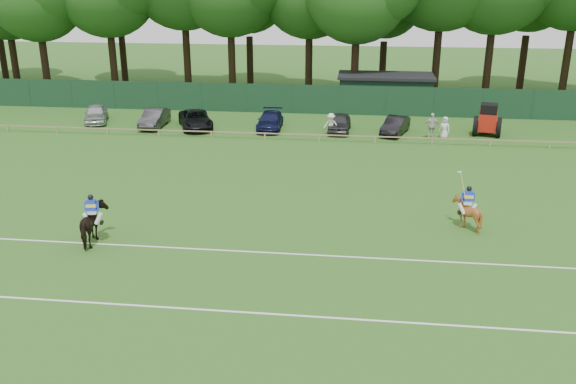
# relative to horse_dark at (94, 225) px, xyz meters

# --- Properties ---
(ground) EXTENTS (160.00, 160.00, 0.00)m
(ground) POSITION_rel_horse_dark_xyz_m (7.76, 0.94, -0.90)
(ground) COLOR #1E4C14
(ground) RESTS_ON ground
(horse_dark) EXTENTS (1.33, 2.28, 1.81)m
(horse_dark) POSITION_rel_horse_dark_xyz_m (0.00, 0.00, 0.00)
(horse_dark) COLOR black
(horse_dark) RESTS_ON ground
(horse_chestnut) EXTENTS (1.26, 1.42, 1.56)m
(horse_chestnut) POSITION_rel_horse_dark_xyz_m (16.79, 3.70, -0.12)
(horse_chestnut) COLOR brown
(horse_chestnut) RESTS_ON ground
(sedan_silver) EXTENTS (2.98, 4.54, 1.44)m
(sedan_silver) POSITION_rel_horse_dark_xyz_m (-9.71, 22.68, -0.19)
(sedan_silver) COLOR #B1B4B6
(sedan_silver) RESTS_ON ground
(sedan_grey) EXTENTS (1.60, 4.31, 1.41)m
(sedan_grey) POSITION_rel_horse_dark_xyz_m (-4.49, 21.72, -0.20)
(sedan_grey) COLOR #2A2A2C
(sedan_grey) RESTS_ON ground
(suv_black) EXTENTS (3.96, 5.42, 1.37)m
(suv_black) POSITION_rel_horse_dark_xyz_m (-1.16, 21.69, -0.22)
(suv_black) COLOR black
(suv_black) RESTS_ON ground
(sedan_navy) EXTENTS (2.02, 4.59, 1.31)m
(sedan_navy) POSITION_rel_horse_dark_xyz_m (4.69, 22.07, -0.25)
(sedan_navy) COLOR #12153A
(sedan_navy) RESTS_ON ground
(hatch_grey) EXTENTS (1.75, 4.07, 1.37)m
(hatch_grey) POSITION_rel_horse_dark_xyz_m (10.08, 21.89, -0.22)
(hatch_grey) COLOR #323234
(hatch_grey) RESTS_ON ground
(estate_black) EXTENTS (2.51, 4.21, 1.31)m
(estate_black) POSITION_rel_horse_dark_xyz_m (14.28, 21.65, -0.25)
(estate_black) COLOR black
(estate_black) RESTS_ON ground
(spectator_left) EXTENTS (1.13, 0.69, 1.69)m
(spectator_left) POSITION_rel_horse_dark_xyz_m (9.50, 20.59, -0.06)
(spectator_left) COLOR silver
(spectator_left) RESTS_ON ground
(spectator_mid) EXTENTS (1.16, 0.52, 1.95)m
(spectator_mid) POSITION_rel_horse_dark_xyz_m (16.81, 20.45, 0.07)
(spectator_mid) COLOR beige
(spectator_mid) RESTS_ON ground
(spectator_right) EXTENTS (0.96, 0.84, 1.65)m
(spectator_right) POSITION_rel_horse_dark_xyz_m (17.78, 20.64, -0.08)
(spectator_right) COLOR silver
(spectator_right) RESTS_ON ground
(rider_dark) EXTENTS (0.93, 0.44, 1.41)m
(rider_dark) POSITION_rel_horse_dark_xyz_m (0.00, -0.01, 0.79)
(rider_dark) COLOR silver
(rider_dark) RESTS_ON ground
(rider_chestnut) EXTENTS (0.94, 0.58, 2.05)m
(rider_chestnut) POSITION_rel_horse_dark_xyz_m (16.78, 3.69, 0.59)
(rider_chestnut) COLOR silver
(rider_chestnut) RESTS_ON ground
(pitch_lines) EXTENTS (60.00, 5.10, 0.01)m
(pitch_lines) POSITION_rel_horse_dark_xyz_m (7.76, -2.56, -0.90)
(pitch_lines) COLOR silver
(pitch_lines) RESTS_ON ground
(pitch_rail) EXTENTS (62.10, 0.10, 0.50)m
(pitch_rail) POSITION_rel_horse_dark_xyz_m (7.76, 18.94, -0.46)
(pitch_rail) COLOR #997F5B
(pitch_rail) RESTS_ON ground
(perimeter_fence) EXTENTS (92.08, 0.08, 2.50)m
(perimeter_fence) POSITION_rel_horse_dark_xyz_m (7.76, 27.94, 0.35)
(perimeter_fence) COLOR #14351E
(perimeter_fence) RESTS_ON ground
(utility_shed) EXTENTS (8.40, 4.40, 3.04)m
(utility_shed) POSITION_rel_horse_dark_xyz_m (13.76, 30.94, 0.63)
(utility_shed) COLOR #14331E
(utility_shed) RESTS_ON ground
(tree_row) EXTENTS (96.00, 12.00, 21.00)m
(tree_row) POSITION_rel_horse_dark_xyz_m (9.76, 35.94, -0.90)
(tree_row) COLOR #26561C
(tree_row) RESTS_ON ground
(tractor) EXTENTS (2.42, 3.15, 2.38)m
(tractor) POSITION_rel_horse_dark_xyz_m (21.12, 22.29, 0.22)
(tractor) COLOR #A81A0F
(tractor) RESTS_ON ground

